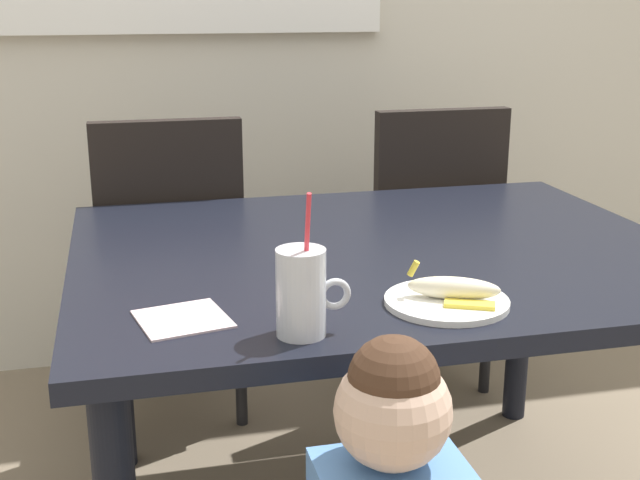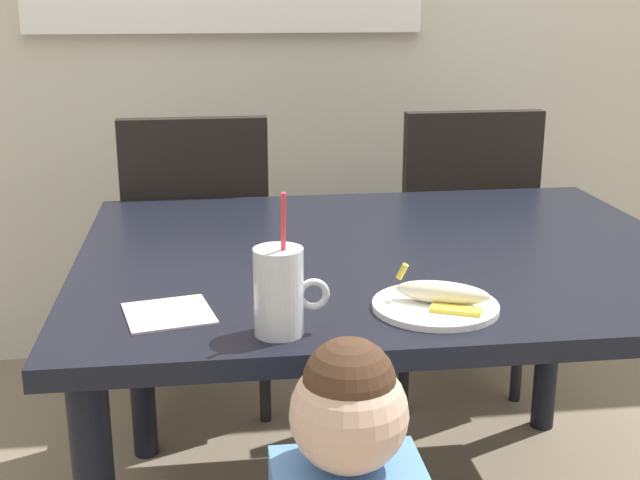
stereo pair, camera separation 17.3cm
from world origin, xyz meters
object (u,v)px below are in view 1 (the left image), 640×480
at_px(snack_plate, 447,301).
at_px(paper_napkin, 183,319).
at_px(dining_chair_right, 425,233).
at_px(milk_cup, 302,297).
at_px(dining_chair_left, 170,253).
at_px(dining_table, 380,284).
at_px(peeled_banana, 455,289).

bearing_deg(snack_plate, paper_napkin, 175.49).
distance_m(dining_chair_right, milk_cup, 1.40).
bearing_deg(milk_cup, dining_chair_left, 97.39).
xyz_separation_m(milk_cup, snack_plate, (0.29, 0.08, -0.06)).
xyz_separation_m(dining_chair_left, snack_plate, (0.44, -1.10, 0.21)).
xyz_separation_m(dining_chair_left, dining_chair_right, (0.83, 0.03, 0.00)).
height_order(dining_chair_left, snack_plate, dining_chair_left).
distance_m(dining_table, dining_chair_left, 0.85).
distance_m(dining_table, peeled_banana, 0.40).
bearing_deg(dining_chair_left, milk_cup, 97.39).
distance_m(snack_plate, peeled_banana, 0.03).
height_order(dining_table, milk_cup, milk_cup).
distance_m(dining_chair_right, peeled_banana, 1.21).
xyz_separation_m(snack_plate, peeled_banana, (0.01, -0.01, 0.03)).
distance_m(dining_chair_left, dining_chair_right, 0.83).
relative_size(dining_chair_left, dining_chair_right, 1.00).
bearing_deg(dining_chair_left, dining_chair_right, -178.20).
distance_m(dining_chair_left, paper_napkin, 1.08).
bearing_deg(peeled_banana, dining_chair_left, 112.44).
distance_m(milk_cup, snack_plate, 0.31).
bearing_deg(paper_napkin, snack_plate, -4.51).
bearing_deg(paper_napkin, milk_cup, -30.74).
bearing_deg(dining_table, peeled_banana, -87.01).
height_order(dining_chair_left, dining_chair_right, same).
bearing_deg(milk_cup, paper_napkin, 149.26).
distance_m(dining_chair_left, snack_plate, 1.20).
relative_size(dining_chair_left, snack_plate, 4.17).
height_order(snack_plate, paper_napkin, snack_plate).
height_order(dining_chair_left, peeled_banana, dining_chair_left).
bearing_deg(peeled_banana, dining_chair_right, 71.66).
bearing_deg(dining_chair_right, milk_cup, 60.53).
relative_size(snack_plate, paper_napkin, 1.53).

